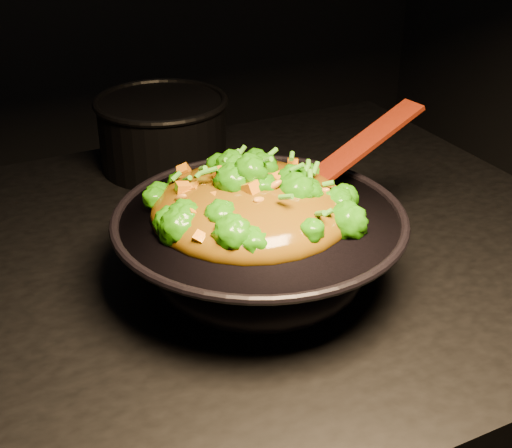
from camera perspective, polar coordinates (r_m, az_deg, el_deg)
name	(u,v)px	position (r m, az deg, el deg)	size (l,w,h in m)	color
wok	(259,252)	(0.94, 0.27, -2.23)	(0.37, 0.37, 0.10)	black
stir_fry	(251,182)	(0.90, -0.41, 3.41)	(0.26, 0.26, 0.09)	#227008
spatula	(351,153)	(1.00, 7.58, 5.63)	(0.25, 0.04, 0.01)	#3D1A06
back_pot	(163,132)	(1.29, -7.47, 7.28)	(0.22, 0.22, 0.13)	black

